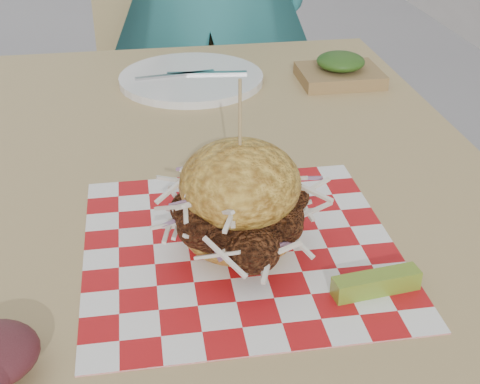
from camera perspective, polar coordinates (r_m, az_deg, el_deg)
The scene contains 7 objects.
patio_table at distance 0.97m, azimuth -1.83°, elevation -2.85°, with size 0.80×1.20×0.75m.
patio_chair at distance 1.94m, azimuth -5.66°, elevation 10.34°, with size 0.44×0.45×0.95m.
paper_liner at distance 0.78m, azimuth 0.00°, elevation -4.70°, with size 0.36×0.36×0.00m, color red.
sandwich at distance 0.75m, azimuth 0.00°, elevation -1.06°, with size 0.18×0.18×0.21m.
pickle_spear at distance 0.72m, azimuth 11.54°, elevation -7.63°, with size 0.10×0.02×0.02m, color olive.
place_setting at distance 1.27m, azimuth -4.18°, elevation 9.63°, with size 0.27×0.27×0.02m.
kraft_tray at distance 1.28m, azimuth 8.53°, elevation 10.23°, with size 0.15×0.12×0.06m.
Camera 1 is at (0.04, -0.56, 1.19)m, focal length 50.00 mm.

